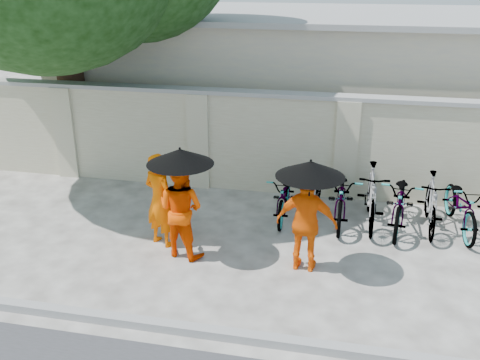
# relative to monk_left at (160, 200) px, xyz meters

# --- Properties ---
(ground) EXTENTS (80.00, 80.00, 0.00)m
(ground) POSITION_rel_monk_left_xyz_m (0.93, -0.51, -0.80)
(ground) COLOR silver
(kerb) EXTENTS (40.00, 0.16, 0.12)m
(kerb) POSITION_rel_monk_left_xyz_m (0.93, -2.21, -0.74)
(kerb) COLOR #959595
(kerb) RESTS_ON ground
(compound_wall) EXTENTS (20.00, 0.30, 2.00)m
(compound_wall) POSITION_rel_monk_left_xyz_m (1.93, 2.69, 0.20)
(compound_wall) COLOR beige
(compound_wall) RESTS_ON ground
(building_behind) EXTENTS (14.00, 6.00, 3.20)m
(building_behind) POSITION_rel_monk_left_xyz_m (2.93, 6.49, 0.80)
(building_behind) COLOR beige
(building_behind) RESTS_ON ground
(monk_left) EXTENTS (0.69, 0.59, 1.61)m
(monk_left) POSITION_rel_monk_left_xyz_m (0.00, 0.00, 0.00)
(monk_left) COLOR #FF6400
(monk_left) RESTS_ON ground
(monk_center) EXTENTS (0.93, 0.81, 1.61)m
(monk_center) POSITION_rel_monk_left_xyz_m (0.45, -0.26, 0.00)
(monk_center) COLOR #FB4700
(monk_center) RESTS_ON ground
(parasol_center) EXTENTS (1.03, 1.03, 0.92)m
(parasol_center) POSITION_rel_monk_left_xyz_m (0.50, -0.34, 0.91)
(parasol_center) COLOR black
(parasol_center) RESTS_ON ground
(monk_right) EXTENTS (0.95, 0.45, 1.57)m
(monk_right) POSITION_rel_monk_left_xyz_m (2.44, -0.32, -0.02)
(monk_right) COLOR #FF6408
(monk_right) RESTS_ON ground
(parasol_right) EXTENTS (1.01, 1.01, 0.91)m
(parasol_right) POSITION_rel_monk_left_xyz_m (2.46, -0.40, 0.88)
(parasol_right) COLOR black
(parasol_right) RESTS_ON ground
(bike_0) EXTENTS (0.62, 1.69, 0.88)m
(bike_0) POSITION_rel_monk_left_xyz_m (1.89, 1.45, -0.36)
(bike_0) COLOR slate
(bike_0) RESTS_ON ground
(bike_1) EXTENTS (0.60, 1.61, 0.95)m
(bike_1) POSITION_rel_monk_left_xyz_m (2.41, 1.56, -0.33)
(bike_1) COLOR slate
(bike_1) RESTS_ON ground
(bike_2) EXTENTS (0.67, 1.89, 0.99)m
(bike_2) POSITION_rel_monk_left_xyz_m (2.93, 1.49, -0.31)
(bike_2) COLOR slate
(bike_2) RESTS_ON ground
(bike_3) EXTENTS (0.54, 1.82, 1.09)m
(bike_3) POSITION_rel_monk_left_xyz_m (3.44, 1.48, -0.26)
(bike_3) COLOR slate
(bike_3) RESTS_ON ground
(bike_4) EXTENTS (0.91, 2.00, 1.01)m
(bike_4) POSITION_rel_monk_left_xyz_m (3.96, 1.45, -0.30)
(bike_4) COLOR slate
(bike_4) RESTS_ON ground
(bike_5) EXTENTS (0.53, 1.67, 0.99)m
(bike_5) POSITION_rel_monk_left_xyz_m (4.47, 1.51, -0.31)
(bike_5) COLOR slate
(bike_5) RESTS_ON ground
(bike_6) EXTENTS (0.83, 1.89, 0.96)m
(bike_6) POSITION_rel_monk_left_xyz_m (4.99, 1.56, -0.32)
(bike_6) COLOR slate
(bike_6) RESTS_ON ground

